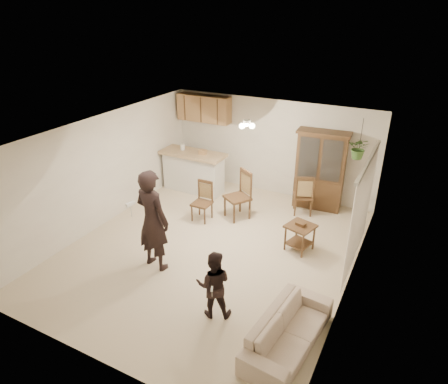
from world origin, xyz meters
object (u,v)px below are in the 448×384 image
at_px(child, 214,280).
at_px(chair_hutch_right, 303,202).
at_px(sofa, 289,326).
at_px(china_hutch, 320,171).
at_px(chair_hutch_left, 237,205).
at_px(chair_bar, 202,209).
at_px(adult, 153,225).
at_px(side_table, 300,237).

height_order(child, chair_hutch_right, child).
distance_m(sofa, child, 1.34).
bearing_deg(china_hutch, chair_hutch_left, -141.03).
height_order(sofa, child, child).
bearing_deg(sofa, chair_bar, 54.14).
bearing_deg(chair_hutch_right, adult, 40.52).
distance_m(adult, chair_hutch_right, 3.95).
height_order(sofa, china_hutch, china_hutch).
distance_m(child, chair_bar, 3.22).
bearing_deg(adult, child, 167.46).
bearing_deg(chair_bar, child, -56.42).
bearing_deg(chair_bar, chair_hutch_left, 34.41).
relative_size(sofa, adult, 1.04).
bearing_deg(china_hutch, adult, -122.45).
xyz_separation_m(sofa, child, (-1.30, 0.08, 0.31)).
relative_size(adult, chair_hutch_right, 1.75).
bearing_deg(sofa, chair_hutch_left, 42.39).
height_order(adult, chair_hutch_right, adult).
bearing_deg(sofa, adult, 81.72).
relative_size(chair_bar, chair_hutch_right, 0.92).
xyz_separation_m(adult, chair_bar, (-0.13, 2.00, -0.63)).
xyz_separation_m(adult, chair_hutch_right, (1.87, 3.42, -0.61)).
height_order(china_hutch, side_table, china_hutch).
bearing_deg(chair_hutch_left, china_hutch, 75.99).
xyz_separation_m(sofa, chair_hutch_right, (-1.08, 4.16, -0.08)).
xyz_separation_m(child, chair_bar, (-1.78, 2.66, -0.41)).
height_order(side_table, chair_hutch_right, chair_hutch_right).
distance_m(sofa, chair_hutch_left, 4.00).
relative_size(side_table, chair_hutch_right, 0.63).
xyz_separation_m(child, chair_hutch_right, (0.22, 4.08, -0.39)).
xyz_separation_m(sofa, side_table, (-0.65, 2.55, -0.07)).
relative_size(side_table, chair_bar, 0.68).
height_order(sofa, adult, adult).
bearing_deg(chair_hutch_right, chair_bar, 14.68).
distance_m(side_table, chair_hutch_left, 1.86).
height_order(sofa, chair_hutch_left, chair_hutch_left).
xyz_separation_m(adult, chair_hutch_left, (0.56, 2.47, -0.57)).
relative_size(child, china_hutch, 0.69).
bearing_deg(adult, china_hutch, -108.81).
bearing_deg(child, chair_hutch_left, -94.53).
distance_m(child, chair_hutch_right, 4.11).
bearing_deg(china_hutch, chair_bar, -143.51).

